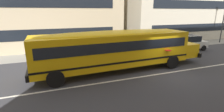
# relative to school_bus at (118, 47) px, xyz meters

# --- Properties ---
(ground_plane) EXTENTS (400.00, 400.00, 0.00)m
(ground_plane) POSITION_rel_school_bus_xyz_m (3.11, -1.82, -1.73)
(ground_plane) COLOR #38383D
(sidewalk_far) EXTENTS (120.00, 3.00, 0.01)m
(sidewalk_far) POSITION_rel_school_bus_xyz_m (3.11, 6.06, -1.72)
(sidewalk_far) COLOR gray
(sidewalk_far) RESTS_ON ground_plane
(lane_centreline) EXTENTS (110.00, 0.16, 0.01)m
(lane_centreline) POSITION_rel_school_bus_xyz_m (3.11, -1.82, -1.73)
(lane_centreline) COLOR silver
(lane_centreline) RESTS_ON ground_plane
(school_bus) EXTENTS (13.11, 3.17, 2.91)m
(school_bus) POSITION_rel_school_bus_xyz_m (0.00, 0.00, 0.00)
(school_bus) COLOR yellow
(school_bus) RESTS_ON ground_plane
(parked_car_white_beside_sign) EXTENTS (3.99, 2.06, 1.64)m
(parked_car_white_beside_sign) POSITION_rel_school_bus_xyz_m (9.93, 3.32, -0.89)
(parked_car_white_beside_sign) COLOR silver
(parked_car_white_beside_sign) RESTS_ON ground_plane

